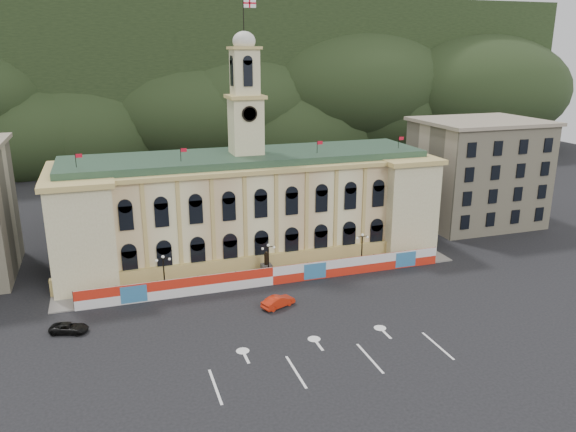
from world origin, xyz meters
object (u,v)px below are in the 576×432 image
object	(u,v)px
statue	(266,269)
black_suv	(69,328)
lamp_center	(268,258)
red_sedan	(278,302)

from	to	relation	value
statue	black_suv	world-z (taller)	statue
statue	lamp_center	size ratio (longest dim) A/B	0.72
lamp_center	black_suv	distance (m)	26.59
lamp_center	black_suv	xyz separation A→B (m)	(-25.37, -7.59, -2.50)
black_suv	lamp_center	bearing A→B (deg)	-54.69
red_sedan	black_suv	distance (m)	24.05
statue	lamp_center	distance (m)	2.14
statue	lamp_center	bearing A→B (deg)	-90.00
red_sedan	statue	bearing A→B (deg)	-30.53
lamp_center	red_sedan	world-z (taller)	lamp_center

